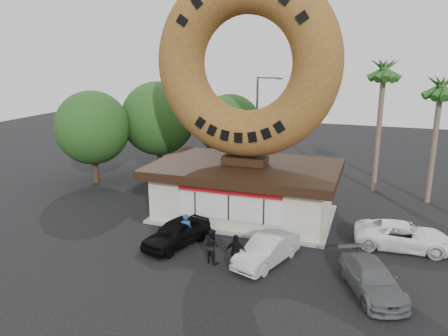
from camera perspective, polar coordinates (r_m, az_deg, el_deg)
ground at (r=22.25m, az=-1.88°, el=-11.42°), size 90.00×90.00×0.00m
donut_shop at (r=26.86m, az=2.72°, el=-2.67°), size 11.20×7.20×3.80m
giant_donut at (r=25.64m, az=2.94°, el=13.46°), size 10.87×2.77×10.87m
tree_west at (r=36.14m, az=-8.58°, el=6.40°), size 6.00×6.00×7.65m
tree_mid at (r=35.90m, az=0.79°, el=5.50°), size 5.20×5.20×6.63m
tree_far at (r=34.68m, az=-16.81°, el=5.06°), size 5.60×5.60×7.14m
palm_near at (r=32.61m, az=20.15°, el=11.45°), size 2.60×2.60×9.75m
palm_far at (r=31.39m, az=26.46°, el=9.00°), size 2.60×2.60×8.75m
street_lamp at (r=36.17m, az=4.54°, el=6.27°), size 2.11×0.20×8.00m
person_left at (r=23.09m, az=-5.02°, el=-8.07°), size 0.74×0.60×1.75m
person_center at (r=21.29m, az=-1.62°, el=-10.12°), size 1.01×0.90×1.72m
person_right at (r=20.66m, az=1.58°, el=-10.93°), size 1.06×0.59×1.72m
car_black at (r=23.25m, az=-6.19°, el=-8.38°), size 2.85×4.48×1.42m
car_silver at (r=21.38m, az=5.60°, el=-10.62°), size 2.67×4.34×1.35m
car_grey at (r=19.94m, az=18.75°, el=-13.49°), size 3.41×4.76×1.28m
car_white at (r=24.61m, az=22.42°, el=-8.20°), size 5.00×2.44×1.37m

